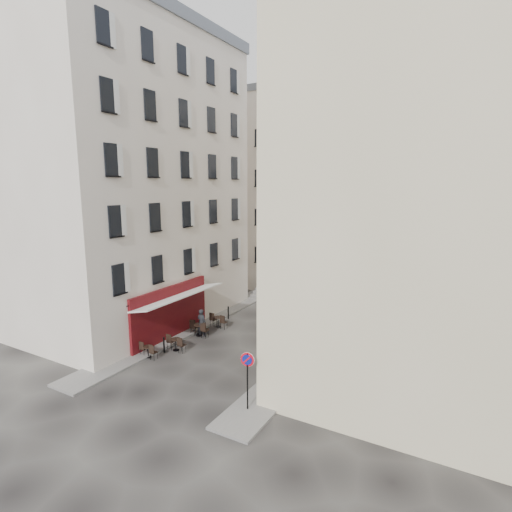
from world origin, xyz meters
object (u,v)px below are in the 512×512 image
Objects in this scene: no_parking_sign at (247,370)px; bistro_table_b at (176,343)px; bistro_table_a at (149,350)px; pedestrian at (202,323)px.

no_parking_sign reaches higher than bistro_table_b.
bistro_table_b reaches higher than bistro_table_a.
pedestrian is (-7.16, 6.19, -1.03)m from no_parking_sign.
pedestrian is (0.67, 4.21, 0.49)m from bistro_table_a.
pedestrian is at bearing 91.57° from bistro_table_b.
bistro_table_b is 0.72× the size of pedestrian.
no_parking_sign is at bearing -26.52° from bistro_table_b.
bistro_table_a is 1.72m from bistro_table_b.
bistro_table_a is 4.29m from pedestrian.
pedestrian is at bearing 80.94° from bistro_table_a.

